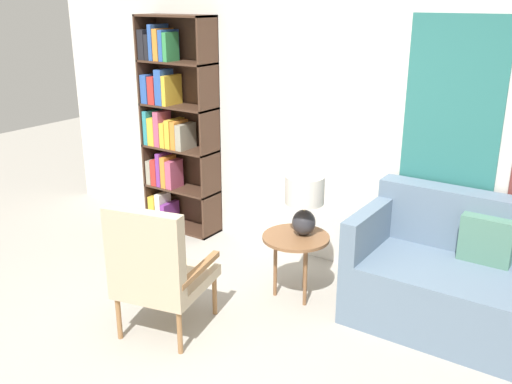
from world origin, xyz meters
TOP-DOWN VIEW (x-y plane):
  - ground_plane at (0.00, 0.00)m, footprint 14.00×14.00m
  - wall_back at (0.06, 2.03)m, footprint 6.40×0.08m
  - bookshelf at (-1.62, 1.84)m, footprint 0.79×0.30m
  - armchair at (-0.34, 0.24)m, footprint 0.68×0.73m
  - couch at (1.47, 1.57)m, footprint 1.69×0.87m
  - side_table at (0.17, 1.26)m, footprint 0.53×0.53m
  - table_lamp at (0.20, 1.32)m, footprint 0.30×0.30m

SIDE VIEW (x-z plane):
  - ground_plane at x=0.00m, z-range 0.00..0.00m
  - couch at x=1.47m, z-range -0.12..0.82m
  - side_table at x=0.17m, z-range 0.21..0.73m
  - armchair at x=-0.34m, z-range 0.04..1.03m
  - table_lamp at x=0.20m, z-range 0.58..1.06m
  - bookshelf at x=-1.62m, z-range 0.02..2.14m
  - wall_back at x=0.06m, z-range 0.00..2.70m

